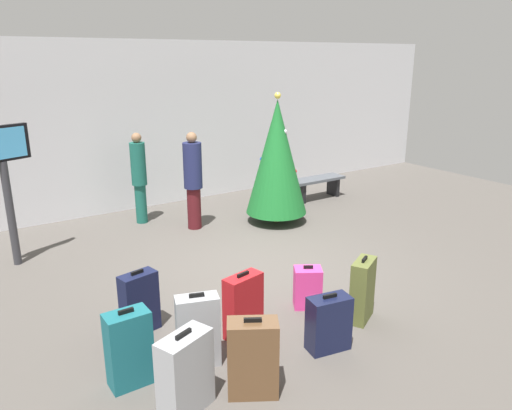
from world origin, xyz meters
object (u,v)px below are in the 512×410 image
Objects in this scene: waiting_bench at (317,183)px; flight_info_kiosk at (4,171)px; holiday_tree at (277,157)px; suitcase_5 at (243,306)px; suitcase_4 at (139,303)px; suitcase_8 at (129,349)px; suitcase_7 at (253,358)px; traveller_1 at (139,176)px; suitcase_0 at (308,287)px; suitcase_2 at (362,290)px; suitcase_6 at (329,323)px; traveller_0 at (193,179)px; suitcase_3 at (198,331)px; suitcase_1 at (185,374)px.

flight_info_kiosk is at bearing -177.94° from waiting_bench.
holiday_tree is 3.15× the size of suitcase_5.
suitcase_8 reaches higher than suitcase_4.
suitcase_4 is 0.95× the size of suitcase_7.
traveller_1 is 3.06× the size of suitcase_0.
waiting_bench is at bearing 30.38° from suitcase_4.
suitcase_6 is (-0.77, -0.26, -0.08)m from suitcase_2.
suitcase_7 is at bearing -110.31° from traveller_0.
holiday_tree is 4.45m from suitcase_4.
traveller_1 reaches higher than suitcase_2.
traveller_1 is 2.63× the size of suitcase_6.
traveller_0 reaches higher than suitcase_3.
suitcase_5 is at bearing -131.20° from holiday_tree.
traveller_1 reaches higher than suitcase_0.
suitcase_0 is at bearing -83.00° from traveller_1.
suitcase_7 is at bearing -73.37° from flight_info_kiosk.
traveller_0 is 2.24× the size of suitcase_1.
suitcase_6 is (1.58, -1.49, -0.05)m from suitcase_4.
suitcase_5 is at bearing -37.74° from suitcase_4.
suitcase_0 is 2.45m from suitcase_8.
suitcase_8 is (-0.70, 0.08, -0.00)m from suitcase_3.
suitcase_6 is at bearing 8.59° from suitcase_7.
suitcase_8 is (-0.43, -0.87, 0.02)m from suitcase_4.
suitcase_6 is at bearing -118.44° from holiday_tree.
holiday_tree is 5.29m from suitcase_8.
suitcase_7 reaches higher than suitcase_1.
holiday_tree is at bearing 69.87° from suitcase_2.
waiting_bench is 6.55m from suitcase_3.
suitcase_4 is at bearing 142.26° from suitcase_5.
flight_info_kiosk is at bearing 179.48° from traveller_0.
suitcase_2 is at bearing 18.45° from suitcase_6.
flight_info_kiosk reaches higher than suitcase_7.
traveller_0 is 1.11m from traveller_1.
suitcase_6 is (-2.08, -3.84, -0.96)m from holiday_tree.
suitcase_1 is (0.74, -4.45, -1.10)m from flight_info_kiosk.
suitcase_0 is 0.71× the size of suitcase_7.
traveller_0 is 4.62m from suitcase_8.
suitcase_0 is (-1.66, -2.98, -1.01)m from holiday_tree.
traveller_0 reaches higher than suitcase_6.
holiday_tree is 3.92m from suitcase_2.
suitcase_2 is (0.88, -5.00, -0.55)m from traveller_1.
traveller_1 is 4.56m from suitcase_5.
waiting_bench is 6.86m from suitcase_7.
traveller_0 is (-3.21, -0.25, 0.60)m from waiting_bench.
flight_info_kiosk is 3.77× the size of suitcase_0.
suitcase_5 is at bearing 62.75° from suitcase_7.
suitcase_7 reaches higher than waiting_bench.
suitcase_7 is 0.99× the size of suitcase_8.
flight_info_kiosk reaches higher than suitcase_2.
suitcase_5 is at bearing 160.36° from suitcase_2.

